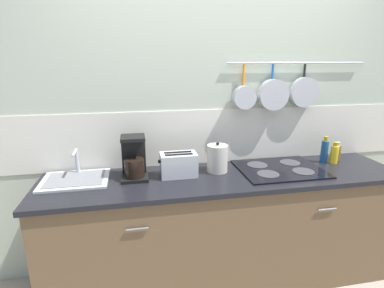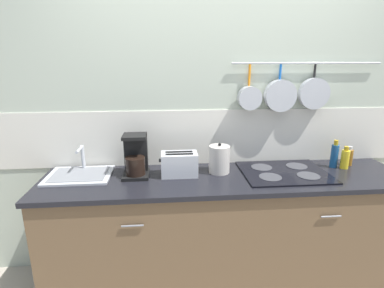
{
  "view_description": "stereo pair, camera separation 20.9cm",
  "coord_description": "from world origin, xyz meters",
  "views": [
    {
      "loc": [
        -0.64,
        -1.97,
        1.73
      ],
      "look_at": [
        -0.25,
        0.0,
        1.15
      ],
      "focal_mm": 28.0,
      "sensor_mm": 36.0,
      "label": 1
    },
    {
      "loc": [
        -0.43,
        -2.0,
        1.73
      ],
      "look_at": [
        -0.25,
        0.0,
        1.15
      ],
      "focal_mm": 28.0,
      "sensor_mm": 36.0,
      "label": 2
    }
  ],
  "objects": [
    {
      "name": "cooktop",
      "position": [
        0.45,
        0.04,
        0.9
      ],
      "size": [
        0.63,
        0.5,
        0.01
      ],
      "color": "black",
      "rests_on": "countertop"
    },
    {
      "name": "countertop",
      "position": [
        0.0,
        0.0,
        0.88
      ],
      "size": [
        2.68,
        0.61,
        0.03
      ],
      "color": "black",
      "rests_on": "cabinet_base"
    },
    {
      "name": "bottle_sesame_oil",
      "position": [
        1.03,
        0.16,
        0.97
      ],
      "size": [
        0.06,
        0.06,
        0.16
      ],
      "color": "#8C5919",
      "rests_on": "countertop"
    },
    {
      "name": "ground_plane",
      "position": [
        0.0,
        0.0,
        0.0
      ],
      "size": [
        12.0,
        12.0,
        0.0
      ],
      "primitive_type": "plane",
      "color": "#9E9384"
    },
    {
      "name": "wall_back",
      "position": [
        0.0,
        0.34,
        1.27
      ],
      "size": [
        7.2,
        0.16,
        2.6
      ],
      "color": "#B2BCA8",
      "rests_on": "ground_plane"
    },
    {
      "name": "coffee_maker",
      "position": [
        -0.66,
        0.11,
        1.02
      ],
      "size": [
        0.19,
        0.22,
        0.31
      ],
      "color": "black",
      "rests_on": "countertop"
    },
    {
      "name": "cabinet_base",
      "position": [
        0.0,
        -0.0,
        0.43
      ],
      "size": [
        2.64,
        0.59,
        0.86
      ],
      "color": "brown",
      "rests_on": "ground_plane"
    },
    {
      "name": "bottle_hot_sauce",
      "position": [
        0.96,
        0.1,
        0.97
      ],
      "size": [
        0.06,
        0.06,
        0.18
      ],
      "color": "yellow",
      "rests_on": "countertop"
    },
    {
      "name": "sink_basin",
      "position": [
        -1.07,
        0.11,
        0.91
      ],
      "size": [
        0.45,
        0.36,
        0.2
      ],
      "color": "#B7BABF",
      "rests_on": "countertop"
    },
    {
      "name": "kettle",
      "position": [
        -0.04,
        0.1,
        1.0
      ],
      "size": [
        0.16,
        0.16,
        0.23
      ],
      "color": "beige",
      "rests_on": "countertop"
    },
    {
      "name": "toaster",
      "position": [
        -0.34,
        0.07,
        0.98
      ],
      "size": [
        0.28,
        0.16,
        0.17
      ],
      "color": "#B7BABF",
      "rests_on": "countertop"
    },
    {
      "name": "bottle_dish_soap",
      "position": [
        0.88,
        0.13,
        0.99
      ],
      "size": [
        0.06,
        0.06,
        0.22
      ],
      "color": "navy",
      "rests_on": "countertop"
    }
  ]
}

